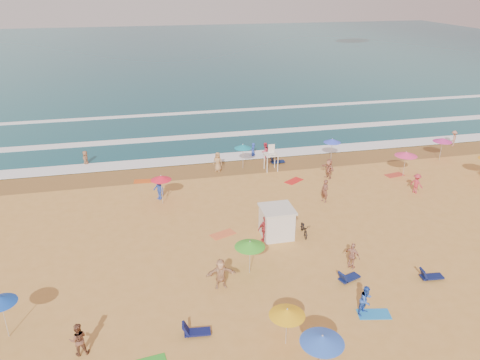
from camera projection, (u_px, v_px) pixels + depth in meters
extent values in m
plane|color=gold|center=(261.00, 233.00, 32.45)|extent=(220.00, 220.00, 0.00)
cube|color=#0C4756|center=(166.00, 54.00, 107.61)|extent=(220.00, 140.00, 0.18)
plane|color=olive|center=(226.00, 168.00, 43.63)|extent=(220.00, 220.00, 0.00)
cube|color=white|center=(221.00, 157.00, 45.83)|extent=(200.00, 2.20, 0.05)
cube|color=white|center=(210.00, 136.00, 52.09)|extent=(200.00, 1.60, 0.05)
cube|color=white|center=(197.00, 112.00, 61.04)|extent=(200.00, 1.20, 0.05)
cube|color=silver|center=(277.00, 223.00, 31.75)|extent=(2.00, 2.00, 2.00)
cube|color=silver|center=(277.00, 209.00, 31.33)|extent=(2.20, 2.20, 0.12)
imported|color=black|center=(304.00, 229.00, 32.07)|extent=(0.87, 1.87, 0.95)
cone|color=#FB3779|center=(406.00, 154.00, 40.91)|extent=(1.95, 1.95, 0.35)
cone|color=blue|center=(322.00, 339.00, 19.71)|extent=(1.91, 1.91, 0.35)
cone|color=#F4B014|center=(287.00, 312.00, 21.92)|extent=(1.73, 1.73, 0.35)
cone|color=#3750F8|center=(332.00, 141.00, 44.32)|extent=(1.63, 1.63, 0.35)
cone|color=teal|center=(243.00, 146.00, 42.67)|extent=(1.59, 1.59, 0.35)
cone|color=green|center=(250.00, 244.00, 27.31)|extent=(1.81, 1.81, 0.35)
cone|color=#FB1A34|center=(161.00, 178.00, 35.81)|extent=(1.59, 1.59, 0.35)
cone|color=#D22E8A|center=(443.00, 140.00, 44.64)|extent=(1.79, 1.79, 0.35)
cone|color=#1547B8|center=(0.00, 300.00, 22.23)|extent=(1.55, 1.55, 0.35)
cube|color=#0F144C|center=(197.00, 332.00, 23.16)|extent=(1.35, 0.69, 0.34)
cube|color=#101C53|center=(349.00, 278.00, 27.34)|extent=(1.41, 0.96, 0.34)
cube|color=#0E1749|center=(432.00, 277.00, 27.45)|extent=(1.35, 0.67, 0.34)
cube|color=#0E1B46|center=(278.00, 162.00, 44.58)|extent=(1.33, 0.62, 0.34)
cube|color=#DF5518|center=(144.00, 181.00, 40.69)|extent=(1.78, 1.02, 0.03)
cube|color=orange|center=(223.00, 234.00, 32.29)|extent=(1.90, 1.42, 0.03)
cube|color=red|center=(294.00, 181.00, 40.74)|extent=(1.89, 1.66, 0.03)
cube|color=#2282D5|center=(374.00, 314.00, 24.63)|extent=(1.84, 1.18, 0.03)
cube|color=#BD3F2C|center=(394.00, 175.00, 41.95)|extent=(1.82, 1.14, 0.03)
imported|color=tan|center=(218.00, 162.00, 42.55)|extent=(1.04, 0.93, 1.79)
imported|color=blue|center=(253.00, 151.00, 46.06)|extent=(0.71, 0.72, 1.68)
imported|color=#DE3754|center=(265.00, 152.00, 45.67)|extent=(1.13, 1.08, 1.84)
imported|color=blue|center=(366.00, 300.00, 24.38)|extent=(1.03, 0.95, 1.69)
imported|color=brown|center=(78.00, 339.00, 21.74)|extent=(0.89, 0.73, 1.70)
imported|color=brown|center=(325.00, 191.00, 36.65)|extent=(0.67, 0.80, 1.85)
imported|color=tan|center=(221.00, 274.00, 26.44)|extent=(1.72, 0.57, 1.85)
imported|color=#B66F54|center=(329.00, 169.00, 41.04)|extent=(0.92, 1.73, 1.78)
imported|color=#B4775E|center=(454.00, 138.00, 48.93)|extent=(1.20, 1.18, 1.65)
imported|color=#BE2F3C|center=(417.00, 183.00, 38.21)|extent=(1.03, 1.24, 1.67)
imported|color=#2440A8|center=(159.00, 189.00, 37.06)|extent=(1.24, 1.38, 1.85)
imported|color=tan|center=(352.00, 256.00, 28.24)|extent=(0.92, 1.06, 1.71)
imported|color=brown|center=(86.00, 159.00, 44.06)|extent=(0.53, 0.81, 1.63)
imported|color=#BB2E35|center=(265.00, 229.00, 31.16)|extent=(1.16, 0.67, 1.85)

